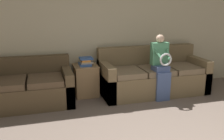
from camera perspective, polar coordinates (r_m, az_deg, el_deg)
wall_back at (r=5.41m, az=0.25°, el=8.90°), size 7.93×0.06×2.55m
couch_main at (r=5.37m, az=9.20°, el=-1.50°), size 2.22×0.95×0.95m
couch_side at (r=4.93m, az=-18.67°, el=-3.97°), size 1.63×0.94×0.85m
child_left_seated at (r=4.93m, az=11.14°, el=1.13°), size 0.34×0.37×1.27m
side_shelf at (r=5.16m, az=-5.97°, el=-2.26°), size 0.48×0.51×0.63m
book_stack at (r=5.05m, az=-6.07°, el=1.93°), size 0.27×0.31×0.16m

